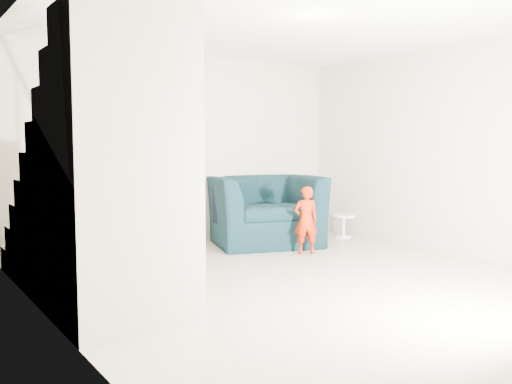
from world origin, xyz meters
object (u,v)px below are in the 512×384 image
armchair (264,210)px  staircase (98,198)px  toddler (306,220)px  side_table (344,222)px

armchair → staircase: bearing=-133.9°
toddler → side_table: bearing=-128.6°
side_table → staircase: size_ratio=0.10×
side_table → staircase: bearing=-162.9°
armchair → toddler: size_ratio=1.70×
toddler → staircase: size_ratio=0.24×
toddler → armchair: bearing=-64.1°
toddler → staircase: bearing=37.1°
side_table → staircase: 4.50m
armchair → side_table: armchair is taller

